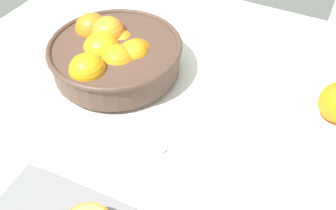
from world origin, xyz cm
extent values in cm
cube|color=white|center=(0.00, 0.00, -1.50)|extent=(112.26, 97.49, 3.00)
cylinder|color=#473328|center=(-15.99, 5.54, 0.60)|extent=(25.64, 25.64, 1.20)
cylinder|color=#473328|center=(-15.99, 5.54, 4.19)|extent=(27.86, 27.86, 5.98)
torus|color=#473328|center=(-15.99, 5.54, 7.18)|extent=(29.06, 29.06, 1.20)
sphere|color=orange|center=(-11.53, 5.88, 5.99)|extent=(6.65, 6.65, 6.65)
sphere|color=orange|center=(-11.66, 7.46, 5.06)|extent=(6.98, 6.98, 6.98)
sphere|color=orange|center=(-16.85, 9.57, 4.60)|extent=(6.53, 6.53, 6.53)
sphere|color=orange|center=(-20.09, 9.15, 6.78)|extent=(7.75, 7.75, 7.75)
sphere|color=orange|center=(-24.30, 8.86, 6.77)|extent=(7.61, 7.61, 7.61)
sphere|color=orange|center=(-18.66, 4.33, 5.64)|extent=(8.26, 8.26, 8.26)
sphere|color=orange|center=(-16.48, -3.66, 6.77)|extent=(7.44, 7.44, 7.44)
sphere|color=orange|center=(-13.58, 3.01, 5.33)|extent=(7.77, 7.77, 7.77)
ellipsoid|color=silver|center=(2.77, -9.94, 0.50)|extent=(3.76, 3.16, 1.00)
cylinder|color=silver|center=(10.67, -7.21, 0.35)|extent=(13.01, 5.07, 0.70)
camera|label=1|loc=(23.34, -46.64, 53.72)|focal=39.35mm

